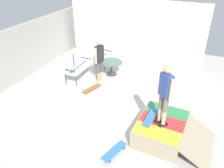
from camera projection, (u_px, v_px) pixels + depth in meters
The scene contains 12 objects.
ground_plane at pixel (109, 108), 7.39m from camera, with size 12.00×12.00×0.10m, color beige.
back_wall_cinderblock at pixel (9, 58), 8.25m from camera, with size 9.00×0.20×2.05m.
house_facade at pixel (134, 32), 9.86m from camera, with size 0.23×6.00×2.77m.
skate_ramp at pixel (162, 129), 6.03m from camera, with size 1.59×1.98×0.55m.
patio_bench at pixel (76, 64), 8.81m from camera, with size 1.25×0.55×1.02m.
patio_chair_near_house at pixel (102, 53), 9.82m from camera, with size 0.73×0.68×1.02m.
patio_table at pixel (111, 65), 9.19m from camera, with size 0.90×0.90×0.57m.
person_watching at pixel (100, 58), 8.26m from camera, with size 0.47×0.30×1.77m.
person_skater at pixel (165, 91), 5.33m from camera, with size 0.37×0.38×1.68m.
skateboard_by_bench at pixel (92, 88), 8.24m from camera, with size 0.82×0.43×0.10m.
skateboard_spare at pixel (115, 151), 5.61m from camera, with size 0.82×0.41×0.10m.
skateboard_on_ramp at pixel (151, 117), 5.90m from camera, with size 0.80×0.22×0.10m.
Camera 1 is at (-5.45, -2.52, 4.33)m, focal length 36.23 mm.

